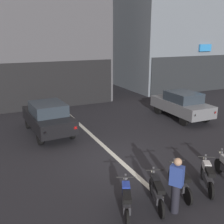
{
  "coord_description": "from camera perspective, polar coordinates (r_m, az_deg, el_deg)",
  "views": [
    {
      "loc": [
        -4.41,
        -8.76,
        4.8
      ],
      "look_at": [
        0.67,
        2.0,
        1.4
      ],
      "focal_mm": 42.3,
      "sensor_mm": 36.0,
      "label": 1
    }
  ],
  "objects": [
    {
      "name": "motorcycle_white_row_right_mid",
      "position": [
        9.36,
        19.92,
        -12.74
      ],
      "size": [
        0.94,
        1.45,
        0.98
      ],
      "color": "black",
      "rests_on": "ground"
    },
    {
      "name": "person_by_motorcycles",
      "position": [
        7.76,
        13.7,
        -15.11
      ],
      "size": [
        0.38,
        0.42,
        1.67
      ],
      "color": "#23232D",
      "rests_on": "ground"
    },
    {
      "name": "ground_plane",
      "position": [
        10.92,
        1.33,
        -10.14
      ],
      "size": [
        120.0,
        120.0,
        0.0
      ],
      "primitive_type": "plane",
      "color": "#232328"
    },
    {
      "name": "lane_centre_line",
      "position": [
        16.13,
        -8.25,
        -1.52
      ],
      "size": [
        0.2,
        18.0,
        0.01
      ],
      "primitive_type": "cube",
      "color": "silver",
      "rests_on": "ground"
    },
    {
      "name": "motorcycle_black_row_left_mid",
      "position": [
        8.16,
        9.6,
        -16.43
      ],
      "size": [
        0.71,
        1.59,
        0.98
      ],
      "color": "black",
      "rests_on": "ground"
    },
    {
      "name": "motorcycle_blue_row_leftmost",
      "position": [
        7.72,
        3.1,
        -18.33
      ],
      "size": [
        0.78,
        1.54,
        0.98
      ],
      "color": "black",
      "rests_on": "ground"
    },
    {
      "name": "building_far_right",
      "position": [
        27.85,
        11.59,
        18.95
      ],
      "size": [
        9.25,
        9.04,
        12.84
      ],
      "color": "gray",
      "rests_on": "ground"
    },
    {
      "name": "car_grey_parked_kerbside",
      "position": [
        16.48,
        14.8,
        1.68
      ],
      "size": [
        1.86,
        4.14,
        1.64
      ],
      "color": "black",
      "rests_on": "ground"
    },
    {
      "name": "car_black_crossing_near",
      "position": [
        13.76,
        -13.65,
        -1.04
      ],
      "size": [
        2.0,
        4.2,
        1.64
      ],
      "color": "black",
      "rests_on": "ground"
    },
    {
      "name": "motorcycle_green_row_centre",
      "position": [
        8.83,
        14.44,
        -14.07
      ],
      "size": [
        0.6,
        1.63,
        0.98
      ],
      "color": "black",
      "rests_on": "ground"
    }
  ]
}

